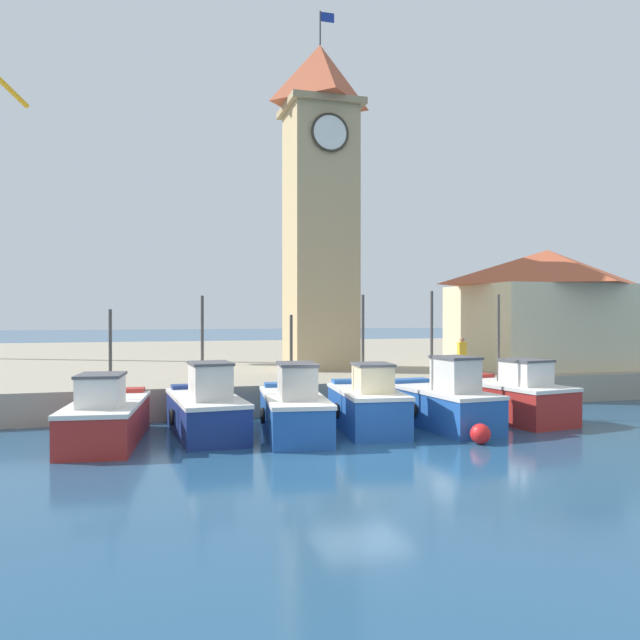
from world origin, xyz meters
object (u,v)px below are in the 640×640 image
Objects in this scene: fishing_boat_mid_left at (367,405)px; mooring_buoy at (480,434)px; fishing_boat_mid_right at (510,398)px; fishing_boat_center at (442,402)px; clock_tower at (320,198)px; fishing_boat_left_outer at (206,410)px; dock_worker_near_tower at (462,355)px; fishing_boat_far_left at (106,417)px; warehouse_right at (548,307)px; fishing_boat_left_inner at (294,409)px.

mooring_buoy is (2.35, -2.96, -0.50)m from fishing_boat_mid_left.
fishing_boat_center is at bearing -169.29° from fishing_boat_mid_right.
clock_tower is at bearing 114.21° from fishing_boat_mid_right.
fishing_boat_left_outer is 7.69m from fishing_boat_center.
dock_worker_near_tower is (11.16, 4.21, 1.21)m from fishing_boat_left_outer.
fishing_boat_mid_left is (7.96, -0.26, 0.06)m from fishing_boat_far_left.
fishing_boat_far_left is 0.61× the size of warehouse_right.
dock_worker_near_tower is (0.58, 4.46, 1.20)m from fishing_boat_mid_right.
warehouse_right reaches higher than fishing_boat_mid_right.
fishing_boat_left_inner is at bearing -15.70° from fishing_boat_left_outer.
clock_tower reaches higher than dock_worker_near_tower.
fishing_boat_mid_left is 3.81m from mooring_buoy.
mooring_buoy is at bearing -115.65° from dock_worker_near_tower.
fishing_boat_left_outer is 11.99m from dock_worker_near_tower.
fishing_boat_center is 12.75m from warehouse_right.
fishing_boat_mid_right is 4.66m from dock_worker_near_tower.
dock_worker_near_tower is at bearing 18.10° from fishing_boat_far_left.
clock_tower is at bearing 82.50° from fishing_boat_mid_left.
fishing_boat_mid_left is at bearing -148.63° from warehouse_right.
fishing_boat_mid_right is at bearing -97.37° from dock_worker_near_tower.
fishing_boat_left_inner is at bearing -149.97° from dock_worker_near_tower.
dock_worker_near_tower reaches higher than mooring_buoy.
fishing_boat_mid_right is (7.97, 0.48, 0.01)m from fishing_boat_left_inner.
fishing_boat_left_outer is 0.29× the size of clock_tower.
fishing_boat_mid_left is at bearing -141.50° from dock_worker_near_tower.
dock_worker_near_tower is (3.51, 5.02, 1.18)m from fishing_boat_center.
fishing_boat_left_inner is at bearing -110.69° from clock_tower.
fishing_boat_left_outer is 10.59m from fishing_boat_mid_right.
fishing_boat_far_left is at bearing -179.45° from fishing_boat_mid_right.
fishing_boat_mid_right reaches higher than dock_worker_near_tower.
clock_tower is at bearing 94.75° from mooring_buoy.
fishing_boat_mid_left is 0.92× the size of fishing_boat_mid_right.
mooring_buoy is 0.36× the size of dock_worker_near_tower.
fishing_boat_center is 2.85m from mooring_buoy.
clock_tower reaches higher than warehouse_right.
fishing_boat_center is at bearing -82.59° from clock_tower.
dock_worker_near_tower is (4.81, -4.95, -7.31)m from clock_tower.
warehouse_right reaches higher than fishing_boat_mid_left.
warehouse_right reaches higher than dock_worker_near_tower.
clock_tower is (-1.30, 9.97, 8.49)m from fishing_boat_center.
fishing_boat_mid_left is at bearing -175.97° from fishing_boat_mid_right.
fishing_boat_mid_right is at bearing -1.38° from fishing_boat_left_outer.
warehouse_right is at bearing 46.49° from mooring_buoy.
fishing_boat_far_left is 2.92m from fishing_boat_left_outer.
fishing_boat_center is 1.01× the size of fishing_boat_mid_right.
fishing_boat_mid_right is (10.58, -0.26, 0.01)m from fishing_boat_left_outer.
dock_worker_near_tower is at bearing 55.00° from fishing_boat_center.
fishing_boat_far_left is at bearing 177.69° from fishing_boat_center.
mooring_buoy is at bearing -133.51° from warehouse_right.
fishing_boat_left_inner is (5.51, -0.35, 0.05)m from fishing_boat_far_left.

